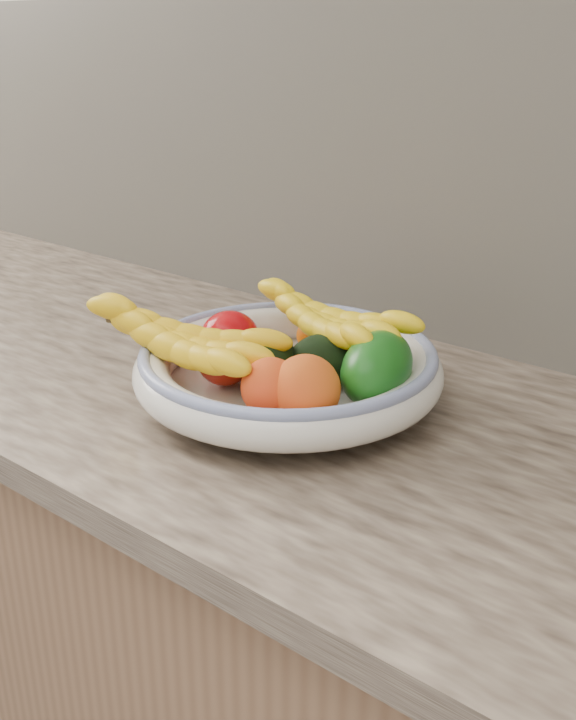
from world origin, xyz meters
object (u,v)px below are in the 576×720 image
Objects in this scene: green_mango at (377,368)px; banana_bunch_front at (178,345)px; fruit_bowl at (288,368)px; banana_bunch_back at (325,325)px.

banana_bunch_front is at bearing -169.66° from green_mango.
green_mango is at bearing 7.76° from fruit_bowl.
green_mango is at bearing -11.51° from banana_bunch_back.
green_mango is 0.25m from banana_bunch_front.
banana_bunch_front is at bearing -111.92° from banana_bunch_back.
fruit_bowl is 0.13m from green_mango.
green_mango is 0.44× the size of banana_bunch_back.
fruit_bowl is 1.38× the size of banana_bunch_back.
fruit_bowl is at bearing 32.06° from banana_bunch_front.
banana_bunch_back is at bearing 140.94° from green_mango.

